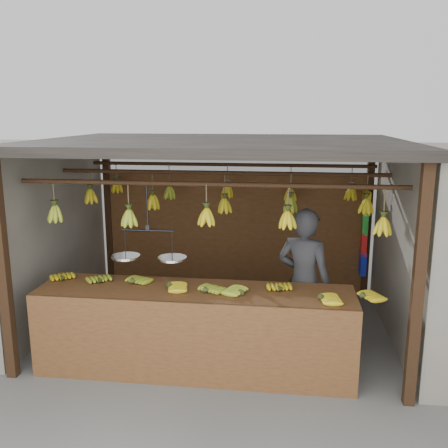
# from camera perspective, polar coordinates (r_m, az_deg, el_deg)

# --- Properties ---
(ground) EXTENTS (80.00, 80.00, 0.00)m
(ground) POSITION_cam_1_polar(r_m,az_deg,el_deg) (6.59, -0.34, -11.68)
(ground) COLOR #5B5B57
(stall) EXTENTS (4.30, 3.30, 2.40)m
(stall) POSITION_cam_1_polar(r_m,az_deg,el_deg) (6.38, 0.03, 5.95)
(stall) COLOR black
(stall) RESTS_ON ground
(counter) EXTENTS (3.52, 0.76, 0.96)m
(counter) POSITION_cam_1_polar(r_m,az_deg,el_deg) (5.22, -3.52, -9.97)
(counter) COLOR brown
(counter) RESTS_ON ground
(hanging_bananas) EXTENTS (3.59, 2.24, 0.37)m
(hanging_bananas) POSITION_cam_1_polar(r_m,az_deg,el_deg) (6.11, -0.33, 2.41)
(hanging_bananas) COLOR #92A523
(hanging_bananas) RESTS_ON ground
(balance_scale) EXTENTS (0.81, 0.30, 0.81)m
(balance_scale) POSITION_cam_1_polar(r_m,az_deg,el_deg) (5.37, -8.59, -3.42)
(balance_scale) COLOR black
(balance_scale) RESTS_ON ground
(vendor) EXTENTS (0.73, 0.62, 1.70)m
(vendor) POSITION_cam_1_polar(r_m,az_deg,el_deg) (5.67, 9.09, -6.67)
(vendor) COLOR #262628
(vendor) RESTS_ON ground
(bag_bundles) EXTENTS (0.08, 0.26, 1.24)m
(bag_bundles) POSITION_cam_1_polar(r_m,az_deg,el_deg) (7.59, 15.75, -1.01)
(bag_bundles) COLOR yellow
(bag_bundles) RESTS_ON ground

